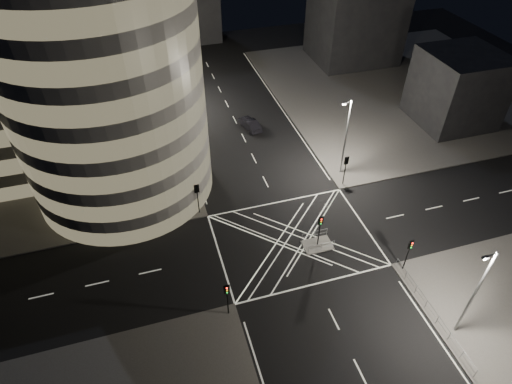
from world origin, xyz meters
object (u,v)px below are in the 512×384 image
object	(u,v)px
street_lamp_left_near	(181,148)
street_lamp_left_far	(161,79)
street_lamp_right_near	(475,292)
central_island	(317,245)
traffic_signal_nl	(227,294)
street_lamp_right_far	(346,136)
sedan	(250,124)
traffic_signal_fr	(346,165)
traffic_signal_fl	(197,194)
traffic_signal_island	(320,226)
traffic_signal_nr	(409,249)

from	to	relation	value
street_lamp_left_near	street_lamp_left_far	xyz separation A→B (m)	(0.00, 18.00, 0.00)
street_lamp_left_far	street_lamp_right_near	distance (m)	47.88
central_island	street_lamp_left_far	distance (m)	33.95
traffic_signal_nl	street_lamp_right_far	xyz separation A→B (m)	(18.24, 15.80, 2.63)
street_lamp_right_near	sedan	world-z (taller)	street_lamp_right_near
central_island	street_lamp_left_near	world-z (taller)	street_lamp_left_near
traffic_signal_fr	traffic_signal_fl	bearing A→B (deg)	180.00
traffic_signal_nl	traffic_signal_island	world-z (taller)	same
traffic_signal_nr	traffic_signal_island	size ratio (longest dim) A/B	1.00
traffic_signal_nl	sedan	bearing A→B (deg)	70.40
traffic_signal_fl	traffic_signal_fr	bearing A→B (deg)	0.00
traffic_signal_fr	street_lamp_left_near	distance (m)	19.14
traffic_signal_nr	traffic_signal_island	world-z (taller)	same
traffic_signal_fr	street_lamp_right_near	world-z (taller)	street_lamp_right_near
street_lamp_right_far	sedan	xyz separation A→B (m)	(-7.94, 13.13, -4.80)
street_lamp_left_far	sedan	bearing A→B (deg)	-35.75
traffic_signal_fl	street_lamp_right_near	size ratio (longest dim) A/B	0.40
traffic_signal_nr	street_lamp_right_far	distance (m)	16.03
sedan	traffic_signal_fr	bearing A→B (deg)	102.60
street_lamp_right_far	street_lamp_right_near	world-z (taller)	same
traffic_signal_nl	traffic_signal_fl	bearing A→B (deg)	90.00
central_island	traffic_signal_island	xyz separation A→B (m)	(0.00, 0.00, 2.84)
street_lamp_left_far	traffic_signal_fr	bearing A→B (deg)	-51.83
central_island	street_lamp_left_far	size ratio (longest dim) A/B	0.30
central_island	traffic_signal_fr	size ratio (longest dim) A/B	0.75
street_lamp_right_near	sedan	bearing A→B (deg)	102.39
street_lamp_right_near	street_lamp_left_near	bearing A→B (deg)	125.97
traffic_signal_fl	street_lamp_right_far	bearing A→B (deg)	6.88
traffic_signal_nr	traffic_signal_nl	bearing A→B (deg)	180.00
street_lamp_left_far	street_lamp_right_near	world-z (taller)	same
traffic_signal_fl	street_lamp_right_near	world-z (taller)	street_lamp_right_near
traffic_signal_island	street_lamp_left_far	world-z (taller)	street_lamp_left_far
street_lamp_left_near	traffic_signal_fr	bearing A→B (deg)	-15.92
traffic_signal_fl	street_lamp_right_near	xyz separation A→B (m)	(18.24, -20.80, 2.63)
traffic_signal_nr	central_island	bearing A→B (deg)	142.07
traffic_signal_fr	street_lamp_right_near	distance (m)	20.97
traffic_signal_fl	sedan	xyz separation A→B (m)	(10.30, 15.33, -2.17)
traffic_signal_fl	street_lamp_right_far	xyz separation A→B (m)	(18.24, 2.20, 2.63)
central_island	traffic_signal_fl	world-z (taller)	traffic_signal_fl
street_lamp_left_near	street_lamp_left_far	world-z (taller)	same
central_island	traffic_signal_nr	bearing A→B (deg)	-37.93
street_lamp_left_near	street_lamp_right_near	xyz separation A→B (m)	(18.87, -26.00, 0.00)
central_island	traffic_signal_fr	bearing A→B (deg)	50.67
street_lamp_right_near	central_island	bearing A→B (deg)	120.75
traffic_signal_island	street_lamp_left_far	distance (m)	33.61
traffic_signal_nr	traffic_signal_island	distance (m)	8.62
central_island	street_lamp_left_far	xyz separation A→B (m)	(-11.44, 31.50, 5.47)
traffic_signal_nl	street_lamp_left_near	bearing A→B (deg)	91.94
street_lamp_left_far	traffic_signal_fl	bearing A→B (deg)	-88.43
traffic_signal_nl	central_island	bearing A→B (deg)	26.14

